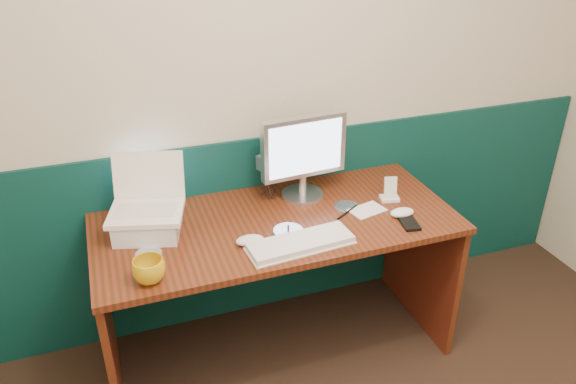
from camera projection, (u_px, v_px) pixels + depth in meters
name	position (u px, v px, depth m)	size (l,w,h in m)	color
back_wall	(283.00, 84.00, 2.60)	(3.50, 0.04, 2.50)	beige
wainscot	(285.00, 223.00, 2.95)	(3.48, 0.02, 1.00)	#073132
desk	(277.00, 288.00, 2.66)	(1.60, 0.70, 0.75)	#3A200A
laptop_riser	(148.00, 224.00, 2.37)	(0.26, 0.22, 0.09)	white
laptop	(143.00, 189.00, 2.29)	(0.30, 0.23, 0.25)	white
monitor	(303.00, 158.00, 2.59)	(0.41, 0.12, 0.41)	silver
keyboard	(300.00, 244.00, 2.30)	(0.44, 0.15, 0.03)	white
mouse_right	(402.00, 212.00, 2.51)	(0.11, 0.07, 0.04)	white
mouse_left	(250.00, 240.00, 2.31)	(0.12, 0.07, 0.04)	white
mug	(149.00, 270.00, 2.08)	(0.12, 0.12, 0.10)	gold
camcorder	(269.00, 176.00, 2.64)	(0.10, 0.14, 0.22)	#B9B9BE
cd_spindle	(288.00, 233.00, 2.37)	(0.13, 0.13, 0.03)	#B0B8C0
cd_loose_a	(148.00, 253.00, 2.26)	(0.11, 0.11, 0.00)	silver
cd_loose_b	(347.00, 207.00, 2.59)	(0.12, 0.12, 0.00)	silver
pen	(347.00, 212.00, 2.54)	(0.01, 0.01, 0.16)	black
papers	(367.00, 210.00, 2.56)	(0.16, 0.11, 0.00)	white
dock	(389.00, 198.00, 2.65)	(0.09, 0.06, 0.02)	white
music_player	(390.00, 187.00, 2.62)	(0.06, 0.01, 0.10)	white
pda	(409.00, 223.00, 2.45)	(0.07, 0.12, 0.01)	black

